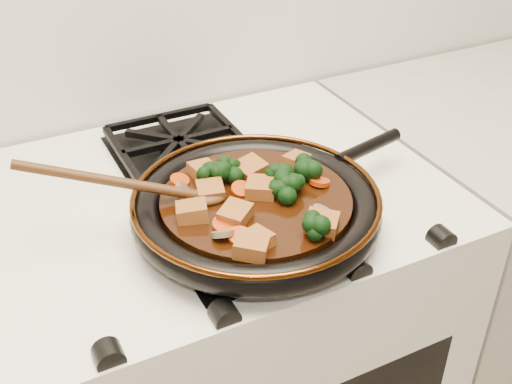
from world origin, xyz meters
name	(u,v)px	position (x,y,z in m)	size (l,w,h in m)	color
stove	(219,373)	(0.00, 1.69, 0.45)	(0.76, 0.60, 0.90)	white
burner_grate_front	(247,229)	(0.00, 1.55, 0.91)	(0.23, 0.23, 0.03)	black
burner_grate_back	(179,145)	(0.00, 1.83, 0.91)	(0.23, 0.23, 0.03)	black
skillet	(257,206)	(0.02, 1.56, 0.94)	(0.49, 0.37, 0.05)	black
braising_sauce	(256,204)	(0.02, 1.56, 0.95)	(0.28, 0.28, 0.02)	black
tofu_cube_0	(192,212)	(-0.08, 1.55, 0.97)	(0.04, 0.04, 0.02)	brown
tofu_cube_1	(261,188)	(0.03, 1.57, 0.97)	(0.04, 0.05, 0.02)	brown
tofu_cube_2	(210,191)	(-0.04, 1.59, 0.97)	(0.04, 0.04, 0.02)	brown
tofu_cube_3	(252,246)	(-0.04, 1.45, 0.97)	(0.04, 0.04, 0.02)	brown
tofu_cube_4	(202,170)	(-0.03, 1.65, 0.97)	(0.04, 0.04, 0.02)	brown
tofu_cube_5	(296,161)	(0.12, 1.61, 0.97)	(0.04, 0.03, 0.02)	brown
tofu_cube_6	(235,215)	(-0.03, 1.52, 0.97)	(0.04, 0.04, 0.02)	brown
tofu_cube_7	(257,240)	(-0.03, 1.46, 0.97)	(0.04, 0.03, 0.02)	brown
tofu_cube_8	(322,223)	(0.07, 1.45, 0.97)	(0.04, 0.04, 0.02)	brown
tofu_cube_9	(250,169)	(0.04, 1.62, 0.97)	(0.04, 0.04, 0.02)	brown
broccoli_floret_0	(211,175)	(-0.02, 1.63, 0.97)	(0.06, 0.06, 0.05)	black
broccoli_floret_1	(311,170)	(0.12, 1.57, 0.97)	(0.06, 0.06, 0.06)	black
broccoli_floret_2	(287,186)	(0.07, 1.55, 0.97)	(0.06, 0.06, 0.05)	black
broccoli_floret_3	(313,230)	(0.04, 1.44, 0.97)	(0.06, 0.06, 0.05)	black
broccoli_floret_4	(280,177)	(0.07, 1.58, 0.97)	(0.06, 0.06, 0.06)	black
broccoli_floret_5	(302,173)	(0.10, 1.57, 0.97)	(0.06, 0.06, 0.05)	black
broccoli_floret_6	(229,172)	(0.01, 1.62, 0.97)	(0.06, 0.06, 0.05)	black
broccoli_floret_7	(281,193)	(0.05, 1.54, 0.97)	(0.06, 0.06, 0.05)	black
carrot_coin_0	(195,201)	(-0.07, 1.58, 0.96)	(0.03, 0.03, 0.01)	#B02E04
carrot_coin_1	(240,237)	(-0.04, 1.48, 0.96)	(0.03, 0.03, 0.01)	#B02E04
carrot_coin_2	(224,224)	(-0.05, 1.51, 0.96)	(0.03, 0.03, 0.01)	#B02E04
carrot_coin_3	(180,181)	(-0.07, 1.64, 0.96)	(0.03, 0.03, 0.01)	#B02E04
carrot_coin_4	(320,182)	(0.12, 1.55, 0.96)	(0.03, 0.03, 0.01)	#B02E04
carrot_coin_5	(241,189)	(0.01, 1.58, 0.96)	(0.03, 0.03, 0.01)	#B02E04
mushroom_slice_0	(185,193)	(-0.07, 1.61, 0.97)	(0.03, 0.03, 0.01)	brown
mushroom_slice_1	(223,234)	(-0.06, 1.49, 0.97)	(0.03, 0.03, 0.01)	brown
mushroom_slice_2	(323,213)	(0.08, 1.47, 0.97)	(0.03, 0.03, 0.01)	brown
wooden_spoon	(151,188)	(-0.12, 1.61, 0.99)	(0.17, 0.09, 0.27)	#41230E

